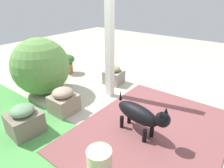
% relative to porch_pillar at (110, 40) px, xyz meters
% --- Properties ---
extents(ground_plane, '(12.00, 12.00, 0.00)m').
position_rel_porch_pillar_xyz_m(ground_plane, '(-0.40, 0.03, -1.03)').
color(ground_plane, '#B6B09D').
extents(brick_path, '(1.80, 2.40, 0.02)m').
position_rel_porch_pillar_xyz_m(brick_path, '(-1.11, 0.49, -1.02)').
color(brick_path, brown).
rests_on(brick_path, ground).
extents(porch_pillar, '(0.12, 0.12, 2.06)m').
position_rel_porch_pillar_xyz_m(porch_pillar, '(0.00, 0.00, 0.00)').
color(porch_pillar, white).
rests_on(porch_pillar, ground).
extents(stone_planter_nearest, '(0.40, 0.39, 0.38)m').
position_rel_porch_pillar_xyz_m(stone_planter_nearest, '(0.27, -0.48, -0.86)').
color(stone_planter_nearest, gray).
rests_on(stone_planter_nearest, ground).
extents(stone_planter_mid, '(0.38, 0.40, 0.42)m').
position_rel_porch_pillar_xyz_m(stone_planter_mid, '(0.23, 0.89, -0.83)').
color(stone_planter_mid, gray).
rests_on(stone_planter_mid, ground).
extents(stone_planter_far, '(0.42, 0.45, 0.42)m').
position_rel_porch_pillar_xyz_m(stone_planter_far, '(0.24, 1.55, -0.84)').
color(stone_planter_far, '#786B5D').
rests_on(stone_planter_far, ground).
extents(round_shrub, '(1.05, 1.05, 1.05)m').
position_rel_porch_pillar_xyz_m(round_shrub, '(1.09, 0.67, -0.51)').
color(round_shrub, '#5D8E45').
rests_on(round_shrub, ground).
extents(terracotta_pot_broad, '(0.35, 0.35, 0.44)m').
position_rel_porch_pillar_xyz_m(terracotta_pot_broad, '(1.50, -0.29, -0.77)').
color(terracotta_pot_broad, '#9D5F2F').
rests_on(terracotta_pot_broad, ground).
extents(dog, '(0.81, 0.32, 0.55)m').
position_rel_porch_pillar_xyz_m(dog, '(-1.01, 0.64, -0.71)').
color(dog, black).
rests_on(dog, ground).
extents(ceramic_urn, '(0.26, 0.26, 0.35)m').
position_rel_porch_pillar_xyz_m(ceramic_urn, '(-1.03, 1.48, -0.86)').
color(ceramic_urn, beige).
rests_on(ceramic_urn, ground).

